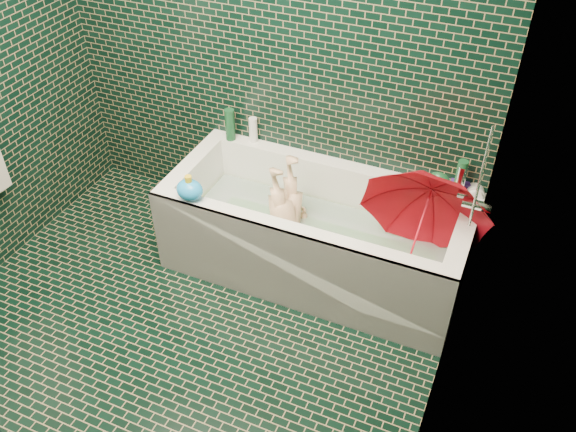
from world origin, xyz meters
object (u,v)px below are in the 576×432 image
at_px(rubber_duck, 452,186).
at_px(bath_toy, 190,190).
at_px(child, 289,224).
at_px(umbrella, 419,230).
at_px(bathtub, 315,242).

height_order(rubber_duck, bath_toy, bath_toy).
distance_m(rubber_duck, bath_toy, 1.43).
distance_m(child, umbrella, 0.78).
bearing_deg(umbrella, bathtub, -175.35).
height_order(bathtub, umbrella, umbrella).
xyz_separation_m(umbrella, rubber_duck, (0.08, 0.39, 0.03)).
bearing_deg(bath_toy, child, 19.75).
bearing_deg(rubber_duck, umbrella, -101.37).
bearing_deg(bath_toy, rubber_duck, 13.75).
height_order(child, bath_toy, bath_toy).
xyz_separation_m(bathtub, umbrella, (0.59, -0.07, 0.35)).
relative_size(child, bath_toy, 4.61).
bearing_deg(rubber_duck, bathtub, -153.85).
bearing_deg(umbrella, child, -172.32).
relative_size(bathtub, rubber_duck, 15.61).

